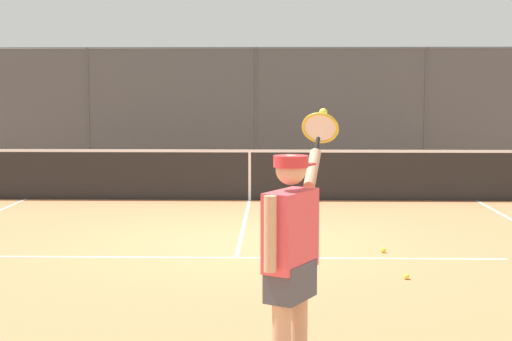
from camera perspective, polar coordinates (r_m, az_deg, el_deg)
The scene contains 7 objects.
ground_plane at distance 10.69m, azimuth -1.19°, elevation -5.27°, with size 60.00×60.00×0.00m, color #C67A4C.
court_line_markings at distance 9.33m, azimuth -1.58°, elevation -6.92°, with size 8.65×9.29×0.01m.
fence_backdrop at distance 19.93m, azimuth 0.03°, elevation 4.36°, with size 19.80×1.37×3.14m.
tennis_net at distance 14.64m, azimuth -0.47°, elevation -0.27°, with size 11.11×0.09×1.07m.
tennis_player at distance 5.38m, azimuth 2.61°, elevation -6.08°, with size 0.61×1.33×1.94m.
tennis_ball_near_net at distance 8.77m, azimuth 11.03°, elevation -7.67°, with size 0.07×0.07×0.07m, color #D6E042.
tennis_ball_by_sideline at distance 10.11m, azimuth 9.37°, elevation -5.82°, with size 0.07×0.07×0.07m, color #CCDB33.
Camera 1 is at (-0.48, 10.48, 2.08)m, focal length 54.25 mm.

